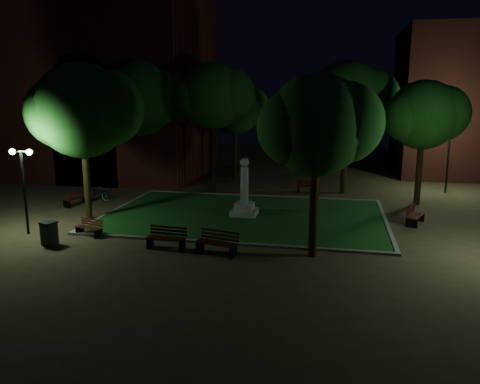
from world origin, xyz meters
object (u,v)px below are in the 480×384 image
at_px(bench_far_side, 309,187).
at_px(trash_bin, 49,233).
at_px(monument, 244,199).
at_px(bench_near_left, 167,238).
at_px(bench_west_near, 90,228).
at_px(bench_left_side, 77,199).
at_px(bench_right_side, 414,216).
at_px(bench_near_right, 217,243).
at_px(bicycle, 99,193).

distance_m(bench_far_side, trash_bin, 17.48).
distance_m(monument, bench_near_left, 6.56).
height_order(monument, bench_far_side, monument).
relative_size(bench_west_near, bench_left_side, 0.86).
bearing_deg(trash_bin, bench_right_side, 22.14).
distance_m(bench_left_side, trash_bin, 7.62).
bearing_deg(bench_near_left, bench_near_right, -2.74).
bearing_deg(monument, bench_left_side, 177.52).
distance_m(bench_near_left, bench_far_side, 14.27).
bearing_deg(bench_near_right, bench_left_side, 161.11).
relative_size(bench_right_side, bench_far_side, 1.10).
xyz_separation_m(bench_far_side, trash_bin, (-10.85, -13.70, 0.12)).
relative_size(bench_near_right, bench_left_side, 1.09).
bearing_deg(bench_right_side, monument, 113.37).
bearing_deg(bicycle, bench_near_left, -118.61).
bearing_deg(bench_west_near, monument, 54.91).
bearing_deg(monument, bench_far_side, 66.03).
bearing_deg(bench_far_side, trash_bin, 54.79).
height_order(bench_near_right, bench_west_near, bench_near_right).
distance_m(monument, bench_west_near, 8.33).
bearing_deg(bench_right_side, bench_far_side, 62.69).
xyz_separation_m(bench_near_right, bench_left_side, (-10.56, 6.88, -0.04)).
xyz_separation_m(bench_west_near, bench_left_side, (-3.88, 5.49, 0.06)).
distance_m(monument, bench_left_side, 10.51).
bearing_deg(monument, bench_near_left, -110.62).
distance_m(bench_left_side, bicycle, 1.68).
distance_m(bench_left_side, bench_far_side, 15.15).
relative_size(monument, bench_west_near, 2.10).
distance_m(bench_near_left, bench_right_side, 12.94).
xyz_separation_m(bench_left_side, bench_far_side, (13.63, 6.61, -0.02)).
height_order(bench_near_left, bicycle, bicycle).
xyz_separation_m(bench_near_right, bicycle, (-9.96, 8.45, 0.02)).
bearing_deg(bicycle, bench_west_near, -136.62).
xyz_separation_m(monument, bench_left_side, (-10.49, 0.45, -0.52)).
bearing_deg(bench_right_side, bench_left_side, 111.49).
bearing_deg(bench_near_right, bench_far_side, 91.37).
bearing_deg(bench_far_side, bench_right_side, 133.49).
bearing_deg(bench_west_near, bench_right_side, 36.01).
xyz_separation_m(bench_left_side, trash_bin, (2.78, -7.09, 0.10)).
distance_m(bench_near_right, bench_west_near, 6.82).
xyz_separation_m(bench_right_side, bench_far_side, (-5.86, 6.90, -0.03)).
bearing_deg(bench_near_left, trash_bin, -170.09).
relative_size(bench_west_near, bench_right_side, 0.85).
distance_m(trash_bin, bicycle, 8.94).
xyz_separation_m(monument, bench_near_right, (0.07, -6.42, -0.48)).
height_order(bench_west_near, trash_bin, trash_bin).
relative_size(trash_bin, bicycle, 0.56).
bearing_deg(bench_right_side, bicycle, 106.71).
xyz_separation_m(monument, bench_west_near, (-6.61, -5.03, -0.58)).
relative_size(monument, bench_right_side, 1.79).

